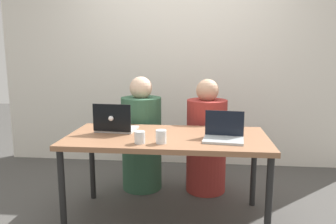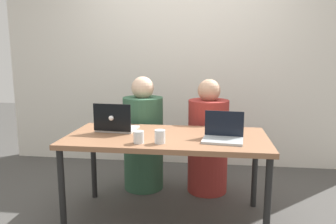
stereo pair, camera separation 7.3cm
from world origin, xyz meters
TOP-DOWN VIEW (x-y plane):
  - ground_plane at (0.00, 0.00)m, footprint 12.00×12.00m
  - back_wall at (0.00, 1.52)m, footprint 4.50×0.10m
  - desk at (0.00, 0.00)m, footprint 1.62×0.79m
  - person_on_left at (-0.33, 0.64)m, footprint 0.47×0.47m
  - person_on_right at (0.33, 0.64)m, footprint 0.44×0.44m
  - laptop_back_left at (-0.45, 0.10)m, footprint 0.34×0.30m
  - laptop_front_right at (0.45, -0.09)m, footprint 0.32×0.27m
  - water_glass_left at (-0.18, -0.25)m, footprint 0.08×0.08m
  - water_glass_center at (-0.02, -0.23)m, footprint 0.08×0.08m

SIDE VIEW (x-z plane):
  - ground_plane at x=0.00m, z-range 0.00..0.00m
  - person_on_right at x=0.33m, z-range -0.06..1.08m
  - person_on_left at x=-0.33m, z-range -0.07..1.10m
  - desk at x=0.00m, z-range 0.30..1.03m
  - water_glass_left at x=-0.18m, z-range 0.73..0.82m
  - water_glass_center at x=-0.02m, z-range 0.73..0.82m
  - laptop_front_right at x=0.45m, z-range 0.67..0.89m
  - laptop_back_left at x=-0.45m, z-range 0.66..0.91m
  - back_wall at x=0.00m, z-range 0.00..2.41m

